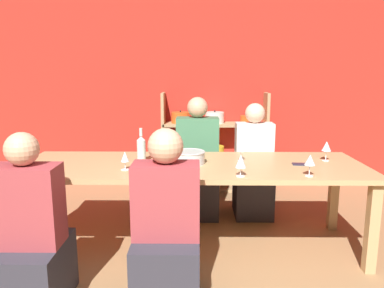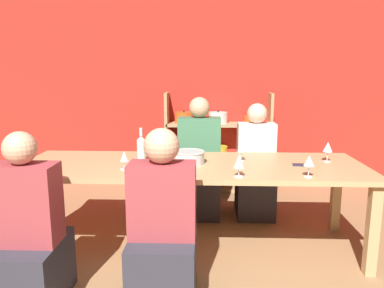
% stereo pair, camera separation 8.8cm
% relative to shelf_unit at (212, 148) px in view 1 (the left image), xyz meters
% --- Properties ---
extents(wall_back_red, '(8.80, 0.06, 2.70)m').
position_rel_shelf_unit_xyz_m(wall_back_red, '(-0.18, 0.20, 0.80)').
color(wall_back_red, red).
rests_on(wall_back_red, ground_plane).
extents(shelf_unit, '(1.34, 0.30, 1.26)m').
position_rel_shelf_unit_xyz_m(shelf_unit, '(0.00, 0.00, 0.00)').
color(shelf_unit, tan).
rests_on(shelf_unit, ground_plane).
extents(dining_table, '(2.89, 0.96, 0.75)m').
position_rel_shelf_unit_xyz_m(dining_table, '(-0.24, -1.67, 0.13)').
color(dining_table, tan).
rests_on(dining_table, ground_plane).
extents(mixing_bowl, '(0.27, 0.27, 0.11)m').
position_rel_shelf_unit_xyz_m(mixing_bowl, '(-0.26, -1.66, 0.26)').
color(mixing_bowl, '#B7BABC').
rests_on(mixing_bowl, dining_table).
extents(wine_bottle_green, '(0.07, 0.07, 0.30)m').
position_rel_shelf_unit_xyz_m(wine_bottle_green, '(-0.67, -1.62, 0.32)').
color(wine_bottle_green, '#B2C6C1').
rests_on(wine_bottle_green, dining_table).
extents(wine_glass_white_a, '(0.08, 0.08, 0.16)m').
position_rel_shelf_unit_xyz_m(wine_glass_white_a, '(0.63, -2.04, 0.32)').
color(wine_glass_white_a, white).
rests_on(wine_glass_white_a, dining_table).
extents(wine_glass_white_b, '(0.08, 0.08, 0.18)m').
position_rel_shelf_unit_xyz_m(wine_glass_white_b, '(-0.45, -1.34, 0.34)').
color(wine_glass_white_b, white).
rests_on(wine_glass_white_b, dining_table).
extents(wine_glass_empty_a, '(0.08, 0.08, 0.17)m').
position_rel_shelf_unit_xyz_m(wine_glass_empty_a, '(0.12, -2.05, 0.32)').
color(wine_glass_empty_a, white).
rests_on(wine_glass_empty_a, dining_table).
extents(wine_glass_white_c, '(0.07, 0.07, 0.18)m').
position_rel_shelf_unit_xyz_m(wine_glass_white_c, '(0.18, -1.56, 0.33)').
color(wine_glass_white_c, white).
rests_on(wine_glass_white_c, dining_table).
extents(wine_glass_red_a, '(0.08, 0.08, 0.17)m').
position_rel_shelf_unit_xyz_m(wine_glass_red_a, '(0.92, -1.55, 0.33)').
color(wine_glass_red_a, white).
rests_on(wine_glass_red_a, dining_table).
extents(wine_glass_red_b, '(0.07, 0.07, 0.15)m').
position_rel_shelf_unit_xyz_m(wine_glass_red_b, '(-0.76, -1.87, 0.30)').
color(wine_glass_red_b, white).
rests_on(wine_glass_red_b, dining_table).
extents(cell_phone, '(0.16, 0.08, 0.01)m').
position_rel_shelf_unit_xyz_m(cell_phone, '(0.67, -1.70, 0.21)').
color(cell_phone, '#1E2338').
rests_on(cell_phone, dining_table).
extents(person_near_a, '(0.43, 0.53, 1.17)m').
position_rel_shelf_unit_xyz_m(person_near_a, '(-0.40, -2.45, -0.12)').
color(person_near_a, '#2D2D38').
rests_on(person_near_a, ground_plane).
extents(person_far_a, '(0.39, 0.48, 1.20)m').
position_rel_shelf_unit_xyz_m(person_far_a, '(0.40, -0.88, -0.11)').
color(person_far_a, '#2D2D38').
rests_on(person_far_a, ground_plane).
extents(person_near_b, '(0.42, 0.52, 1.15)m').
position_rel_shelf_unit_xyz_m(person_near_b, '(-1.27, -2.51, -0.13)').
color(person_near_b, '#2D2D38').
rests_on(person_near_b, ground_plane).
extents(person_far_b, '(0.44, 0.55, 1.26)m').
position_rel_shelf_unit_xyz_m(person_far_b, '(-0.19, -0.87, -0.09)').
color(person_far_b, '#2D2D38').
rests_on(person_far_b, ground_plane).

